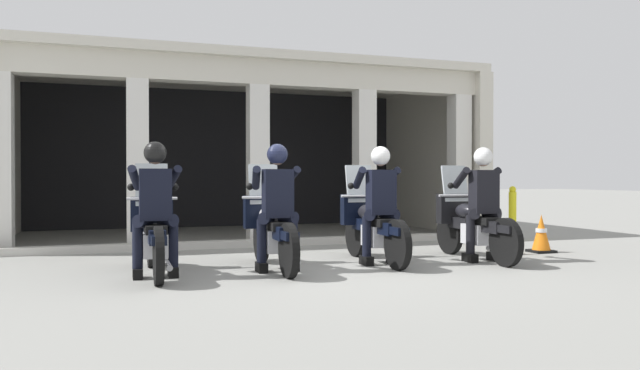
# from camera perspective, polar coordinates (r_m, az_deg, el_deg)

# --- Properties ---
(ground_plane) EXTENTS (80.00, 80.00, 0.00)m
(ground_plane) POSITION_cam_1_polar(r_m,az_deg,el_deg) (10.58, -4.20, -5.62)
(ground_plane) COLOR gray
(station_building) EXTENTS (9.25, 4.61, 3.39)m
(station_building) POSITION_cam_1_polar(r_m,az_deg,el_deg) (13.02, -8.13, 4.91)
(station_building) COLOR black
(station_building) RESTS_ON ground
(kerb_strip) EXTENTS (8.75, 0.24, 0.12)m
(kerb_strip) POSITION_cam_1_polar(r_m,az_deg,el_deg) (10.31, -5.26, -5.45)
(kerb_strip) COLOR #B7B5AD
(kerb_strip) RESTS_ON ground
(motorcycle_far_left) EXTENTS (0.62, 2.04, 1.35)m
(motorcycle_far_left) POSITION_cam_1_polar(r_m,az_deg,el_deg) (7.59, -15.37, -4.35)
(motorcycle_far_left) COLOR black
(motorcycle_far_left) RESTS_ON ground
(police_officer_far_left) EXTENTS (0.63, 0.61, 1.58)m
(police_officer_far_left) POSITION_cam_1_polar(r_m,az_deg,el_deg) (7.29, -15.27, -1.11)
(police_officer_far_left) COLOR black
(police_officer_far_left) RESTS_ON ground
(motorcycle_center_left) EXTENTS (0.62, 2.04, 1.35)m
(motorcycle_center_left) POSITION_cam_1_polar(r_m,az_deg,el_deg) (7.82, -4.58, -4.18)
(motorcycle_center_left) COLOR black
(motorcycle_center_left) RESTS_ON ground
(police_officer_center_left) EXTENTS (0.63, 0.61, 1.58)m
(police_officer_center_left) POSITION_cam_1_polar(r_m,az_deg,el_deg) (7.52, -4.07, -1.03)
(police_officer_center_left) COLOR black
(police_officer_center_left) RESTS_ON ground
(motorcycle_center_right) EXTENTS (0.62, 2.04, 1.35)m
(motorcycle_center_right) POSITION_cam_1_polar(r_m,az_deg,el_deg) (8.43, 4.89, -3.82)
(motorcycle_center_right) COLOR black
(motorcycle_center_right) RESTS_ON ground
(police_officer_center_right) EXTENTS (0.63, 0.61, 1.58)m
(police_officer_center_right) POSITION_cam_1_polar(r_m,az_deg,el_deg) (8.15, 5.68, -0.90)
(police_officer_center_right) COLOR black
(police_officer_center_right) RESTS_ON ground
(motorcycle_far_right) EXTENTS (0.62, 2.04, 1.35)m
(motorcycle_far_right) POSITION_cam_1_polar(r_m,az_deg,el_deg) (8.94, 14.05, -3.58)
(motorcycle_far_right) COLOR black
(motorcycle_far_right) RESTS_ON ground
(police_officer_far_right) EXTENTS (0.63, 0.61, 1.58)m
(police_officer_far_right) POSITION_cam_1_polar(r_m,az_deg,el_deg) (8.68, 15.06, -0.82)
(police_officer_far_right) COLOR black
(police_officer_far_right) RESTS_ON ground
(traffic_cone_flank) EXTENTS (0.34, 0.34, 0.59)m
(traffic_cone_flank) POSITION_cam_1_polar(r_m,az_deg,el_deg) (10.05, 20.13, -4.34)
(traffic_cone_flank) COLOR black
(traffic_cone_flank) RESTS_ON ground
(bollard_kerbside) EXTENTS (0.14, 0.14, 1.01)m
(bollard_kerbside) POSITION_cam_1_polar(r_m,az_deg,el_deg) (11.88, 17.69, -2.53)
(bollard_kerbside) COLOR yellow
(bollard_kerbside) RESTS_ON ground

